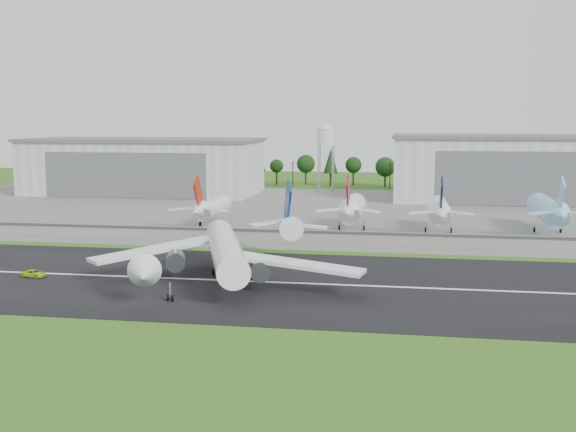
% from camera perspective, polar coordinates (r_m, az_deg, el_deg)
% --- Properties ---
extents(ground, '(600.00, 600.00, 0.00)m').
position_cam_1_polar(ground, '(132.18, -4.25, -6.16)').
color(ground, '#1F5815').
rests_on(ground, ground).
extents(runway, '(320.00, 60.00, 0.10)m').
position_cam_1_polar(runway, '(141.63, -3.28, -5.18)').
color(runway, black).
rests_on(runway, ground).
extents(runway_centerline, '(220.00, 1.00, 0.02)m').
position_cam_1_polar(runway_centerline, '(141.61, -3.28, -5.16)').
color(runway_centerline, white).
rests_on(runway_centerline, runway).
extents(apron, '(320.00, 150.00, 0.10)m').
position_cam_1_polar(apron, '(248.48, 2.41, 0.43)').
color(apron, slate).
rests_on(apron, ground).
extents(blast_fence, '(240.00, 0.61, 3.50)m').
position_cam_1_polar(blast_fence, '(184.59, -0.15, -1.57)').
color(blast_fence, gray).
rests_on(blast_fence, ground).
extents(hangar_west, '(97.00, 44.00, 23.20)m').
position_cam_1_polar(hangar_west, '(310.65, -11.32, 3.90)').
color(hangar_west, silver).
rests_on(hangar_west, ground).
extents(hangar_east, '(102.00, 47.00, 25.20)m').
position_cam_1_polar(hangar_east, '(293.32, 18.30, 3.64)').
color(hangar_east, silver).
rests_on(hangar_east, ground).
extents(water_tower, '(8.40, 8.40, 29.40)m').
position_cam_1_polar(water_tower, '(311.66, 3.04, 6.43)').
color(water_tower, '#99999E').
rests_on(water_tower, ground).
extents(utility_poles, '(230.00, 3.00, 12.00)m').
position_cam_1_polar(utility_poles, '(327.51, 4.19, 2.18)').
color(utility_poles, black).
rests_on(utility_poles, ground).
extents(treeline, '(320.00, 16.00, 22.00)m').
position_cam_1_polar(treeline, '(342.37, 4.43, 2.42)').
color(treeline, black).
rests_on(treeline, ground).
extents(main_airliner, '(54.47, 57.85, 18.17)m').
position_cam_1_polar(main_airliner, '(141.25, -5.04, -3.23)').
color(main_airliner, white).
rests_on(main_airliner, runway).
extents(ground_vehicle, '(5.53, 3.27, 1.44)m').
position_cam_1_polar(ground_vehicle, '(153.52, -19.45, -4.31)').
color(ground_vehicle, '#97D118').
rests_on(ground_vehicle, runway).
extents(parked_jet_red_a, '(7.36, 31.29, 16.35)m').
position_cam_1_polar(parked_jet_red_a, '(210.58, -6.17, 0.66)').
color(parked_jet_red_a, white).
rests_on(parked_jet_red_a, ground).
extents(parked_jet_red_b, '(7.36, 31.29, 16.93)m').
position_cam_1_polar(parked_jet_red_b, '(203.31, 5.03, 0.58)').
color(parked_jet_red_b, white).
rests_on(parked_jet_red_b, ground).
extents(parked_jet_navy, '(7.36, 31.29, 16.81)m').
position_cam_1_polar(parked_jet_navy, '(202.82, 11.85, 0.39)').
color(parked_jet_navy, white).
rests_on(parked_jet_navy, ground).
extents(parked_jet_skyblue, '(7.36, 37.29, 17.08)m').
position_cam_1_polar(parked_jet_skyblue, '(211.06, 19.95, 0.43)').
color(parked_jet_skyblue, '#8ED4F6').
rests_on(parked_jet_skyblue, ground).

